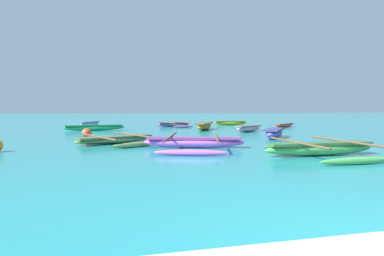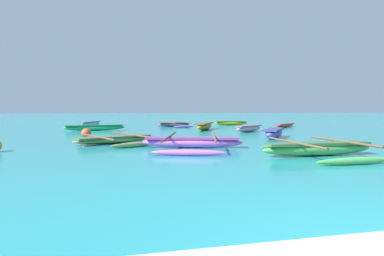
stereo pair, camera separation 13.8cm
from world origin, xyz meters
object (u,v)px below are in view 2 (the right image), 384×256
at_px(moored_boat_2, 95,127).
at_px(moored_boat_8, 114,139).
at_px(moored_boat_9, 205,126).
at_px(moored_boat_1, 174,124).
at_px(moored_boat_5, 249,128).
at_px(mooring_buoy_0, 86,133).
at_px(moored_boat_3, 285,125).
at_px(moored_boat_10, 318,149).
at_px(moored_boat_4, 192,142).
at_px(moored_boat_0, 91,124).
at_px(moored_boat_7, 274,133).
at_px(moored_boat_6, 231,123).

bearing_deg(moored_boat_2, moored_boat_8, -88.14).
bearing_deg(moored_boat_9, moored_boat_8, 168.27).
relative_size(moored_boat_1, moored_boat_2, 1.14).
distance_m(moored_boat_2, moored_boat_5, 10.49).
bearing_deg(mooring_buoy_0, moored_boat_3, 24.41).
relative_size(moored_boat_5, moored_boat_10, 0.65).
bearing_deg(moored_boat_4, moored_boat_0, 124.93).
bearing_deg(moored_boat_10, moored_boat_2, 121.16).
bearing_deg(moored_boat_1, moored_boat_7, -85.28).
relative_size(moored_boat_0, moored_boat_8, 0.62).
height_order(moored_boat_1, moored_boat_7, moored_boat_7).
height_order(moored_boat_0, moored_boat_4, same).
relative_size(moored_boat_0, moored_boat_4, 0.58).
bearing_deg(moored_boat_7, moored_boat_2, 88.88).
height_order(moored_boat_0, moored_boat_6, moored_boat_0).
distance_m(moored_boat_8, moored_boat_10, 8.09).
bearing_deg(moored_boat_5, moored_boat_3, 5.60).
distance_m(moored_boat_6, moored_boat_8, 16.64).
relative_size(moored_boat_1, moored_boat_6, 1.51).
height_order(moored_boat_5, moored_boat_7, moored_boat_7).
distance_m(moored_boat_2, moored_boat_8, 8.53).
bearing_deg(moored_boat_9, moored_boat_7, -137.42).
height_order(moored_boat_1, moored_boat_6, moored_boat_1).
height_order(moored_boat_9, moored_boat_10, moored_boat_9).
bearing_deg(moored_boat_2, mooring_buoy_0, -97.61).
relative_size(moored_boat_4, moored_boat_9, 1.28).
bearing_deg(moored_boat_3, moored_boat_10, -157.45).
distance_m(moored_boat_6, mooring_buoy_0, 15.67).
bearing_deg(moored_boat_7, moored_boat_3, 4.93).
xyz_separation_m(moored_boat_1, mooring_buoy_0, (-5.87, -9.50, 0.06)).
bearing_deg(moored_boat_8, moored_boat_10, -64.03).
xyz_separation_m(moored_boat_3, moored_boat_5, (-4.99, -4.32, 0.07)).
relative_size(moored_boat_4, moored_boat_6, 1.48).
bearing_deg(moored_boat_1, moored_boat_10, -95.45).
distance_m(moored_boat_2, moored_boat_4, 11.56).
relative_size(moored_boat_4, moored_boat_5, 1.89).
height_order(moored_boat_7, moored_boat_10, moored_boat_7).
relative_size(moored_boat_1, moored_boat_8, 1.10).
bearing_deg(moored_boat_0, moored_boat_9, -97.87).
bearing_deg(moored_boat_5, moored_boat_4, -161.48).
xyz_separation_m(moored_boat_4, moored_boat_5, (5.27, 7.22, 0.02)).
relative_size(moored_boat_5, moored_boat_6, 0.79).
distance_m(moored_boat_5, moored_boat_9, 3.43).
distance_m(moored_boat_3, moored_boat_9, 7.52).
bearing_deg(mooring_buoy_0, moored_boat_0, 95.80).
height_order(moored_boat_2, moored_boat_6, moored_boat_6).
relative_size(moored_boat_0, moored_boat_5, 1.09).
bearing_deg(mooring_buoy_0, moored_boat_10, -43.52).
relative_size(moored_boat_5, mooring_buoy_0, 4.92).
bearing_deg(moored_boat_0, mooring_buoy_0, -149.74).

